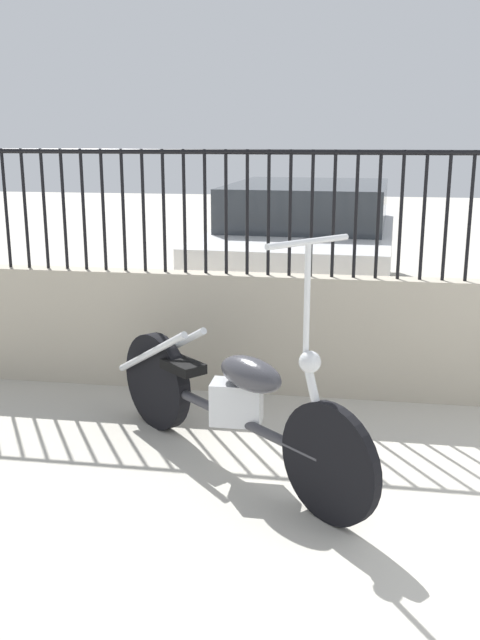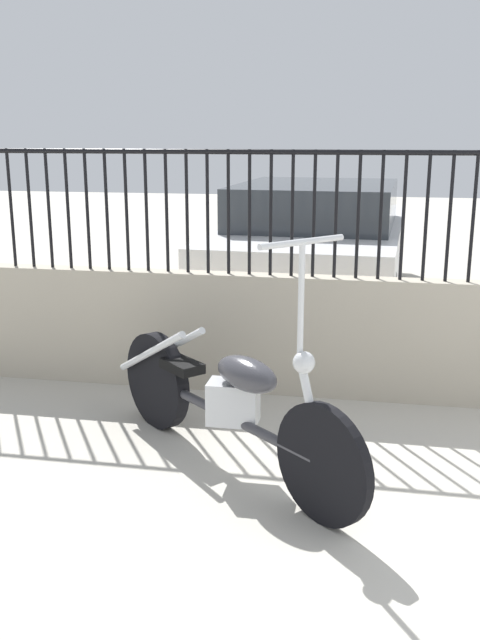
# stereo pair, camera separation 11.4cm
# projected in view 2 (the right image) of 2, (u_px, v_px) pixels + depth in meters

# --- Properties ---
(motorcycle_dark_grey) EXTENTS (1.71, 1.53, 1.39)m
(motorcycle_dark_grey) POSITION_uv_depth(u_px,v_px,m) (218.00, 396.00, 4.08)
(motorcycle_dark_grey) COLOR black
(motorcycle_dark_grey) RESTS_ON ground_plane
(car_white) EXTENTS (2.03, 4.50, 1.35)m
(car_white) POSITION_uv_depth(u_px,v_px,m) (318.00, 243.00, 7.93)
(car_white) COLOR black
(car_white) RESTS_ON ground_plane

